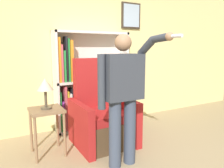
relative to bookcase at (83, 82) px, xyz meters
name	(u,v)px	position (x,y,z in m)	size (l,w,h in m)	color
wall_back	(92,51)	(0.25, 0.16, 0.55)	(8.00, 0.11, 2.80)	#DBCC84
bookcase	(83,82)	(0.00, 0.00, 0.00)	(1.38, 0.28, 1.74)	silver
armchair	(101,118)	(0.01, -0.71, -0.46)	(0.84, 0.85, 1.30)	#4C3823
person_standing	(123,92)	(-0.06, -1.46, 0.08)	(0.62, 0.78, 1.62)	#384256
side_table	(47,118)	(-0.81, -0.72, -0.33)	(0.43, 0.43, 0.65)	#846647
table_lamp	(45,86)	(-0.81, -0.72, 0.10)	(0.22, 0.22, 0.42)	#4C4233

